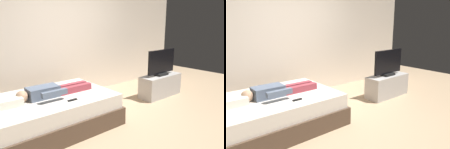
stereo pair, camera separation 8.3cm
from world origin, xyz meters
TOP-DOWN VIEW (x-y plane):
  - ground_plane at (0.00, 0.00)m, footprint 10.00×10.00m
  - back_wall at (0.40, 1.76)m, footprint 6.40×0.10m
  - bed at (-1.04, 0.51)m, footprint 2.03×1.44m
  - pillow at (-1.73, 0.51)m, footprint 0.48×0.34m
  - person at (-1.01, 0.50)m, footprint 1.26×0.46m
  - remote at (-0.86, 0.09)m, footprint 0.15×0.04m
  - tv_stand at (1.62, 0.32)m, footprint 1.10×0.40m
  - tv at (1.62, 0.32)m, footprint 0.88×0.20m

SIDE VIEW (x-z plane):
  - ground_plane at x=0.00m, z-range 0.00..0.00m
  - tv_stand at x=1.62m, z-range 0.00..0.50m
  - bed at x=-1.04m, z-range -0.01..0.53m
  - remote at x=-0.86m, z-range 0.54..0.56m
  - pillow at x=-1.73m, z-range 0.54..0.66m
  - person at x=-1.01m, z-range 0.53..0.71m
  - tv at x=1.62m, z-range 0.49..1.08m
  - back_wall at x=0.40m, z-range 0.00..2.80m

